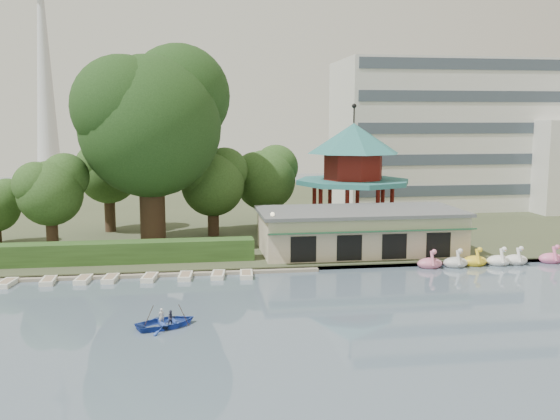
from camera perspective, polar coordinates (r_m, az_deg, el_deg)
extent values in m
plane|color=slate|center=(35.53, 1.09, -12.26)|extent=(220.00, 220.00, 0.00)
cube|color=#424930|center=(85.88, -4.65, 0.02)|extent=(220.00, 70.00, 0.40)
cube|color=gray|center=(51.90, -2.08, -5.46)|extent=(220.00, 0.60, 0.30)
cube|color=gray|center=(51.92, -15.42, -5.79)|extent=(34.00, 1.60, 0.24)
cube|color=beige|center=(57.89, 7.28, -2.01)|extent=(18.00, 8.00, 3.60)
cube|color=#595B5E|center=(57.58, 7.31, -0.10)|extent=(18.60, 8.60, 0.30)
cube|color=#194C2D|center=(53.69, 8.53, -1.98)|extent=(18.00, 1.59, 0.45)
cylinder|color=beige|center=(68.12, 6.61, -1.48)|extent=(10.40, 10.40, 1.20)
cylinder|color=#2B7474|center=(67.47, 6.68, 2.58)|extent=(12.40, 12.40, 0.50)
cylinder|color=maroon|center=(67.33, 6.70, 3.98)|extent=(6.40, 6.40, 2.80)
cone|color=#2B7474|center=(67.17, 6.75, 6.53)|extent=(10.00, 10.00, 3.20)
cylinder|color=black|center=(67.15, 6.78, 8.66)|extent=(0.16, 0.16, 1.80)
cube|color=silver|center=(90.14, 14.89, 6.67)|extent=(30.00, 14.00, 20.00)
cone|color=silver|center=(177.50, -20.83, 13.40)|extent=(6.00, 6.00, 60.00)
cube|color=#2F5120|center=(55.29, -18.15, -3.80)|extent=(30.00, 2.00, 1.80)
cylinder|color=black|center=(53.25, -0.69, -2.63)|extent=(0.12, 0.12, 4.00)
sphere|color=beige|center=(52.89, -0.69, -0.39)|extent=(0.36, 0.36, 0.36)
cylinder|color=#3A281C|center=(61.37, -11.61, 1.12)|extent=(2.43, 2.43, 9.21)
sphere|color=#1F3E17|center=(60.92, -11.79, 7.49)|extent=(13.50, 13.50, 13.50)
sphere|color=#1F3E17|center=(62.89, -9.27, 10.26)|extent=(10.12, 10.12, 10.12)
sphere|color=#1F3E17|center=(59.77, -14.21, 9.17)|extent=(9.45, 9.45, 9.45)
cylinder|color=#3A281C|center=(60.93, -20.12, -1.58)|extent=(1.07, 1.07, 4.36)
sphere|color=#2F5120|center=(60.49, -20.27, 1.43)|extent=(5.94, 5.94, 5.94)
sphere|color=#2F5120|center=(60.99, -19.08, 2.86)|extent=(4.45, 4.45, 4.45)
sphere|color=#2F5120|center=(60.05, -21.40, 2.17)|extent=(4.16, 4.16, 4.16)
sphere|color=#2F5120|center=(66.32, -23.70, 1.14)|extent=(3.54, 3.54, 3.54)
cylinder|color=#3A281C|center=(65.62, -6.12, -0.47)|extent=(1.18, 1.18, 4.31)
sphere|color=#2F5120|center=(65.21, -6.16, 2.31)|extent=(6.55, 6.55, 6.55)
sphere|color=#2F5120|center=(66.13, -5.08, 3.61)|extent=(4.91, 4.91, 4.91)
sphere|color=#2F5120|center=(64.44, -7.17, 2.99)|extent=(4.59, 4.59, 4.59)
cylinder|color=#3A281C|center=(70.05, -1.35, 0.13)|extent=(1.22, 1.22, 4.32)
sphere|color=#2F5120|center=(69.67, -1.36, 2.74)|extent=(6.76, 6.76, 6.76)
sphere|color=#2F5120|center=(70.73, -0.37, 3.95)|extent=(5.07, 5.07, 5.07)
sphere|color=#2F5120|center=(68.78, -2.27, 3.39)|extent=(4.73, 4.73, 4.73)
cylinder|color=#3A281C|center=(69.99, -15.30, 0.15)|extent=(1.15, 1.15, 5.08)
sphere|color=#2F5120|center=(69.58, -15.41, 3.21)|extent=(6.39, 6.39, 6.39)
sphere|color=#2F5120|center=(70.27, -14.33, 4.63)|extent=(4.79, 4.79, 4.79)
sphere|color=#2F5120|center=(69.01, -16.43, 3.98)|extent=(4.47, 4.47, 4.47)
ellipsoid|color=pink|center=(54.62, 13.53, -4.78)|extent=(2.16, 1.44, 0.99)
cylinder|color=pink|center=(54.00, 13.77, -4.34)|extent=(0.26, 0.79, 1.29)
sphere|color=pink|center=(53.60, 13.91, -3.73)|extent=(0.44, 0.44, 0.44)
ellipsoid|color=silver|center=(55.47, 15.75, -4.66)|extent=(2.16, 1.44, 0.99)
cylinder|color=silver|center=(54.86, 16.00, -4.23)|extent=(0.26, 0.79, 1.29)
sphere|color=silver|center=(54.46, 16.16, -3.63)|extent=(0.44, 0.44, 0.44)
ellipsoid|color=yellow|center=(56.49, 17.37, -4.50)|extent=(2.16, 1.44, 0.99)
cylinder|color=yellow|center=(55.89, 17.64, -4.07)|extent=(0.26, 0.79, 1.29)
sphere|color=yellow|center=(55.49, 17.80, -3.48)|extent=(0.44, 0.44, 0.44)
ellipsoid|color=white|center=(57.32, 19.36, -4.41)|extent=(2.16, 1.44, 0.99)
cylinder|color=white|center=(56.74, 19.65, -3.98)|extent=(0.26, 0.79, 1.29)
sphere|color=white|center=(56.35, 19.82, -3.40)|extent=(0.44, 0.44, 0.44)
ellipsoid|color=white|center=(58.11, 20.71, -4.31)|extent=(2.16, 1.44, 0.99)
cylinder|color=white|center=(57.53, 21.01, -3.89)|extent=(0.26, 0.79, 1.29)
sphere|color=white|center=(57.15, 21.19, -3.31)|extent=(0.44, 0.44, 0.44)
ellipsoid|color=pink|center=(59.94, 23.52, -4.09)|extent=(2.16, 1.44, 0.99)
cylinder|color=pink|center=(59.37, 23.83, -3.68)|extent=(0.26, 0.79, 1.29)
sphere|color=pink|center=(59.00, 24.02, -3.12)|extent=(0.44, 0.44, 0.44)
cube|color=white|center=(51.90, -23.69, -6.13)|extent=(1.29, 2.41, 0.36)
cube|color=white|center=(51.42, -20.41, -6.08)|extent=(1.05, 2.32, 0.36)
cube|color=white|center=(50.95, -17.53, -6.08)|extent=(1.23, 2.39, 0.36)
cube|color=white|center=(50.68, -15.23, -6.06)|extent=(1.26, 2.40, 0.36)
cube|color=white|center=(50.28, -11.83, -6.05)|extent=(1.32, 2.42, 0.36)
cube|color=white|center=(50.17, -8.64, -6.00)|extent=(1.22, 2.39, 0.36)
cube|color=white|center=(50.23, -5.68, -5.93)|extent=(1.29, 2.41, 0.36)
cube|color=white|center=(50.22, -3.10, -5.90)|extent=(1.18, 2.37, 0.36)
imported|color=#2A49AE|center=(38.93, -10.36, -9.71)|extent=(6.17, 5.38, 1.07)
imported|color=silver|center=(39.11, -10.80, -9.53)|extent=(0.43, 0.37, 1.01)
imported|color=#383851|center=(38.71, -9.92, -9.72)|extent=(0.58, 0.53, 0.98)
cylinder|color=#3A281C|center=(39.05, -12.14, -9.99)|extent=(0.94, 0.29, 2.01)
cylinder|color=#3A281C|center=(38.96, -8.56, -9.94)|extent=(0.94, 0.29, 2.01)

